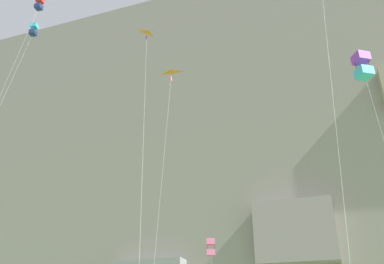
% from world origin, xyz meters
% --- Properties ---
extents(cliff_face, '(180.00, 27.46, 67.43)m').
position_xyz_m(cliff_face, '(0.00, 69.12, 33.67)').
color(cliff_face, gray).
rests_on(cliff_face, ground).
extents(kite_box_upper_left, '(1.15, 1.82, 16.90)m').
position_xyz_m(kite_box_upper_left, '(7.93, 17.81, 16.12)').
color(kite_box_upper_left, purple).
rests_on(kite_box_upper_left, ground).
extents(kite_box_far_right, '(3.22, 3.98, 34.18)m').
position_xyz_m(kite_box_far_right, '(-19.64, 22.48, 33.26)').
color(kite_box_far_right, red).
rests_on(kite_box_far_right, ground).
extents(kite_delta_mid_right, '(1.63, 3.23, 23.16)m').
position_xyz_m(kite_delta_mid_right, '(-5.93, 24.30, 22.40)').
color(kite_delta_mid_right, orange).
rests_on(kite_delta_mid_right, ground).
extents(kite_box_high_center, '(2.07, 5.01, 11.86)m').
position_xyz_m(kite_box_high_center, '(-6.19, 36.27, 11.05)').
color(kite_box_high_center, pink).
rests_on(kite_box_high_center, ground).
extents(kite_delta_low_right, '(3.23, 5.04, 24.70)m').
position_xyz_m(kite_delta_low_right, '(-6.12, 20.48, 22.83)').
color(kite_delta_low_right, orange).
rests_on(kite_delta_low_right, ground).
extents(kite_box_mid_center, '(1.77, 5.68, 32.97)m').
position_xyz_m(kite_box_mid_center, '(-21.58, 24.39, 32.07)').
color(kite_box_mid_center, '#38B2D1').
rests_on(kite_box_mid_center, ground).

